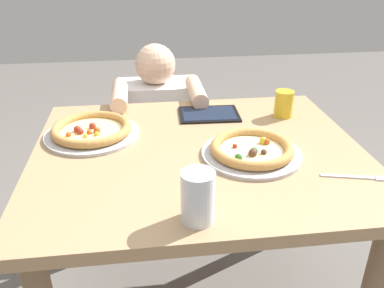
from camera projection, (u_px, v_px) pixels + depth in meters
dining_table at (199, 178)px, 1.42m from camera, size 1.12×0.94×0.75m
pizza_near at (252, 150)px, 1.33m from camera, size 0.33×0.33×0.04m
pizza_far at (92, 131)px, 1.46m from camera, size 0.34×0.34×0.04m
drink_cup_colored at (284, 104)px, 1.61m from camera, size 0.07×0.07×0.11m
water_cup_clear at (198, 196)px, 1.00m from camera, size 0.09×0.09×0.14m
fork at (359, 177)px, 1.21m from camera, size 0.20×0.07×0.00m
tablet at (209, 114)px, 1.64m from camera, size 0.25×0.18×0.01m
diner_seated at (159, 142)px, 2.13m from camera, size 0.41×0.52×0.95m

